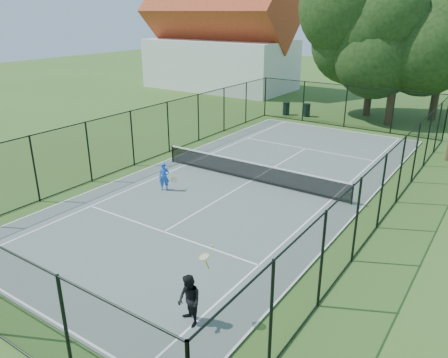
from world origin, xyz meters
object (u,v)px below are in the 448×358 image
Objects in this scene: tennis_net at (251,171)px; player_black at (189,300)px; trash_bin_right at (307,110)px; player_blue at (164,177)px; trash_bin_left at (286,108)px.

tennis_net is 4.67× the size of player_black.
player_blue is (0.91, -17.86, 0.19)m from trash_bin_right.
player_black is at bearing -67.97° from tennis_net.
player_blue is 9.44m from player_black.
player_black is at bearing -44.63° from player_blue.
trash_bin_right is at bearing 107.30° from player_black.
trash_bin_right is (-3.63, 14.60, -0.06)m from tennis_net.
player_blue is at bearing -129.79° from tennis_net.
player_blue is 0.60× the size of player_black.
trash_bin_left reaches higher than trash_bin_right.
trash_bin_left is 17.66m from player_blue.
player_black is (9.23, -24.11, 0.27)m from trash_bin_left.
player_black reaches higher than trash_bin_left.
trash_bin_left is 1.65m from trash_bin_right.
tennis_net is 10.67m from player_black.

